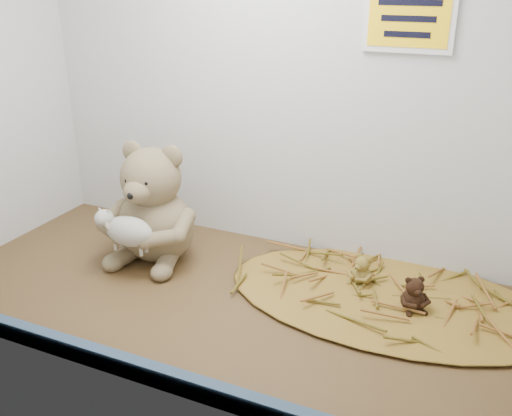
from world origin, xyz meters
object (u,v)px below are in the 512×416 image
at_px(main_teddy, 154,202).
at_px(toy_lamb, 129,231).
at_px(mini_teddy_brown, 414,292).
at_px(mini_teddy_tan, 362,268).

bearing_deg(main_teddy, toy_lamb, -93.98).
bearing_deg(mini_teddy_brown, mini_teddy_tan, 120.04).
xyz_separation_m(toy_lamb, mini_teddy_tan, (0.49, 0.16, -0.06)).
bearing_deg(mini_teddy_tan, mini_teddy_brown, -1.76).
xyz_separation_m(main_teddy, mini_teddy_tan, (0.49, 0.06, -0.09)).
relative_size(main_teddy, mini_teddy_tan, 4.17).
bearing_deg(mini_teddy_tan, main_teddy, -148.77).
xyz_separation_m(toy_lamb, mini_teddy_brown, (0.60, 0.10, -0.06)).
height_order(toy_lamb, mini_teddy_tan, toy_lamb).
xyz_separation_m(mini_teddy_tan, mini_teddy_brown, (0.12, -0.06, 0.00)).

